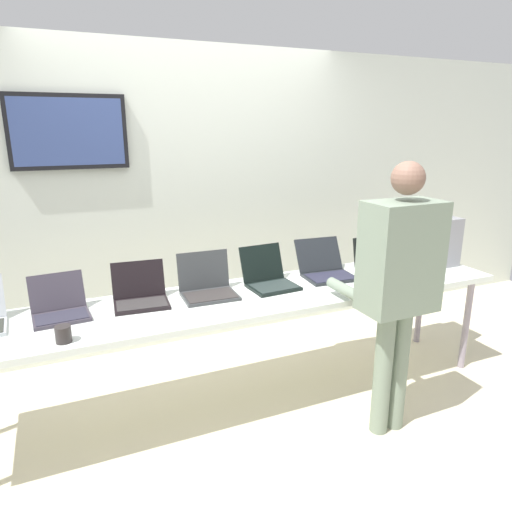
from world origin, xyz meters
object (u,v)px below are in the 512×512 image
laptop_station_4 (269,277)px  workbench (246,302)px  equipment_box (426,241)px  laptop_station_5 (325,268)px  coffee_mug (63,334)px  laptop_station_1 (60,307)px  laptop_station_2 (140,295)px  person (398,276)px  laptop_station_6 (378,263)px  laptop_station_3 (207,286)px

laptop_station_4 → workbench: bearing=-152.2°
equipment_box → laptop_station_5: bearing=176.8°
laptop_station_4 → coffee_mug: (-1.33, -0.36, -0.02)m
workbench → coffee_mug: bearing=-167.3°
laptop_station_1 → laptop_station_5: bearing=0.8°
laptop_station_2 → laptop_station_5: 1.35m
person → laptop_station_6: bearing=58.7°
equipment_box → laptop_station_2: size_ratio=1.17×
person → laptop_station_3: bearing=141.7°
equipment_box → laptop_station_4: equipment_box is taller
laptop_station_1 → laptop_station_6: bearing=-0.2°
laptop_station_4 → person: person is taller
workbench → laptop_station_5: (0.69, 0.14, 0.10)m
laptop_station_1 → laptop_station_5: size_ratio=0.80×
laptop_station_2 → person: size_ratio=0.21×
workbench → laptop_station_1: bearing=173.9°
coffee_mug → laptop_station_4: bearing=15.3°
laptop_station_4 → coffee_mug: 1.38m
workbench → laptop_station_5: size_ratio=8.93×
equipment_box → coffee_mug: size_ratio=4.66×
person → coffee_mug: 1.86m
laptop_station_1 → laptop_station_4: (1.34, -0.01, 0.01)m
equipment_box → laptop_station_1: 2.72m
laptop_station_5 → laptop_station_6: laptop_station_5 is taller
workbench → coffee_mug: size_ratio=42.22×
equipment_box → laptop_station_5: (-0.90, 0.05, -0.13)m
workbench → coffee_mug: 1.14m
laptop_station_2 → equipment_box: bearing=-1.1°
laptop_station_1 → laptop_station_2: size_ratio=0.94×
laptop_station_5 → coffee_mug: (-1.80, -0.39, -0.01)m
person → laptop_station_5: bearing=90.6°
laptop_station_2 → laptop_station_5: (1.35, 0.01, 0.00)m
workbench → laptop_station_4: size_ratio=10.03×
laptop_station_4 → laptop_station_5: (0.48, 0.03, -0.00)m
workbench → equipment_box: (1.59, 0.10, 0.24)m
laptop_station_6 → laptop_station_3: bearing=180.0°
person → coffee_mug: size_ratio=19.16×
laptop_station_2 → laptop_station_4: bearing=-1.7°
laptop_station_1 → laptop_station_4: 1.34m
equipment_box → person: person is taller
equipment_box → laptop_station_6: (-0.44, 0.02, -0.13)m
laptop_station_4 → person: (0.48, -0.73, 0.17)m
laptop_station_6 → coffee_mug: size_ratio=3.98×
laptop_station_3 → person: person is taller
laptop_station_2 → person: 1.56m
equipment_box → laptop_station_2: 2.25m
workbench → equipment_box: bearing=3.4°
equipment_box → laptop_station_4: (-1.37, 0.02, -0.13)m
laptop_station_1 → laptop_station_5: 1.81m
laptop_station_1 → laptop_station_6: laptop_station_6 is taller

